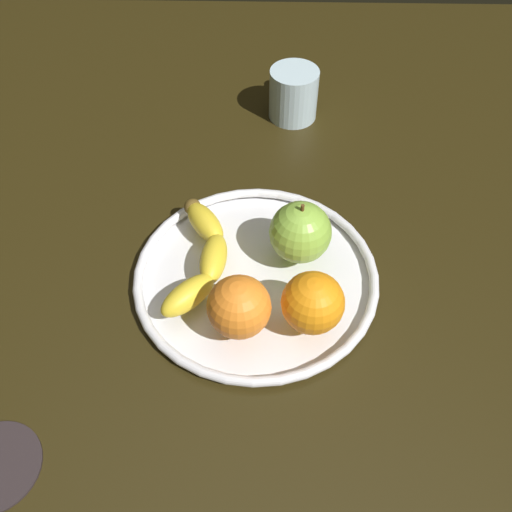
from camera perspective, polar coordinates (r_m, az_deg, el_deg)
name	(u,v)px	position (r cm, az deg, el deg)	size (l,w,h in cm)	color
ground_plane	(256,290)	(71.59, 0.00, -3.49)	(147.70, 147.70, 4.00)	black
fruit_bowl	(256,276)	(69.26, 0.00, -2.06)	(30.38, 30.38, 1.80)	white
banana	(202,255)	(68.43, -5.54, 0.08)	(19.67, 8.31, 3.24)	yellow
apple	(300,232)	(67.83, 4.56, 2.43)	(7.66, 7.66, 8.46)	#8BBB3F
orange_back_right	(239,307)	(61.11, -1.75, -5.22)	(7.17, 7.17, 7.17)	orange
orange_front_left	(313,303)	(61.75, 5.83, -4.78)	(7.12, 7.12, 7.12)	orange
ambient_mug	(293,93)	(92.75, 3.85, 16.27)	(11.24, 7.75, 8.15)	silver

